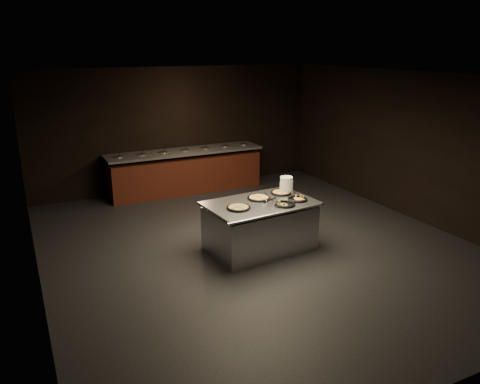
{
  "coord_description": "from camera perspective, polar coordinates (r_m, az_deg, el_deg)",
  "views": [
    {
      "loc": [
        -3.58,
        -6.64,
        3.36
      ],
      "look_at": [
        -0.17,
        0.3,
        0.93
      ],
      "focal_mm": 35.0,
      "sensor_mm": 36.0,
      "label": 1
    }
  ],
  "objects": [
    {
      "name": "serving_counter",
      "position": [
        7.96,
        2.45,
        -4.3
      ],
      "size": [
        1.88,
        1.29,
        0.86
      ],
      "rotation": [
        0.0,
        0.0,
        0.08
      ],
      "color": "silver",
      "rests_on": "ground"
    },
    {
      "name": "pan_cheese_slices_a",
      "position": [
        8.28,
        5.03,
        -0.06
      ],
      "size": [
        0.37,
        0.37,
        0.04
      ],
      "rotation": [
        0.0,
        0.0,
        1.1
      ],
      "color": "black",
      "rests_on": "serving_counter"
    },
    {
      "name": "pan_veggie_slices",
      "position": [
        7.96,
        7.02,
        -0.86
      ],
      "size": [
        0.34,
        0.34,
        0.04
      ],
      "rotation": [
        0.0,
        0.0,
        -0.37
      ],
      "color": "black",
      "rests_on": "serving_counter"
    },
    {
      "name": "pan_cheese_slices_b",
      "position": [
        7.68,
        5.48,
        -1.48
      ],
      "size": [
        0.35,
        0.35,
        0.04
      ],
      "rotation": [
        0.0,
        0.0,
        2.28
      ],
      "color": "black",
      "rests_on": "serving_counter"
    },
    {
      "name": "server_left",
      "position": [
        7.79,
        3.24,
        -0.67
      ],
      "size": [
        0.19,
        0.33,
        0.17
      ],
      "rotation": [
        0.0,
        0.0,
        2.01
      ],
      "color": "silver",
      "rests_on": "serving_counter"
    },
    {
      "name": "server_right",
      "position": [
        7.59,
        4.03,
        -1.22
      ],
      "size": [
        0.3,
        0.23,
        0.17
      ],
      "rotation": [
        0.0,
        0.0,
        -0.58
      ],
      "color": "silver",
      "rests_on": "serving_counter"
    },
    {
      "name": "pan_veggie_whole",
      "position": [
        7.49,
        -0.19,
        -1.9
      ],
      "size": [
        0.39,
        0.39,
        0.04
      ],
      "rotation": [
        0.0,
        0.0,
        0.2
      ],
      "color": "black",
      "rests_on": "serving_counter"
    },
    {
      "name": "plate_stack",
      "position": [
        8.3,
        5.67,
        0.86
      ],
      "size": [
        0.23,
        0.23,
        0.29
      ],
      "primitive_type": "cylinder",
      "color": "silver",
      "rests_on": "serving_counter"
    },
    {
      "name": "salad_bar",
      "position": [
        11.2,
        -6.63,
        2.22
      ],
      "size": [
        3.7,
        0.83,
        1.18
      ],
      "color": "#551F14",
      "rests_on": "ground"
    },
    {
      "name": "room",
      "position": [
        7.78,
        2.08,
        3.25
      ],
      "size": [
        7.02,
        8.02,
        2.92
      ],
      "color": "black",
      "rests_on": "ground"
    },
    {
      "name": "pan_cheese_whole",
      "position": [
        7.97,
        2.31,
        -0.71
      ],
      "size": [
        0.4,
        0.4,
        0.04
      ],
      "rotation": [
        0.0,
        0.0,
        0.35
      ],
      "color": "black",
      "rests_on": "serving_counter"
    }
  ]
}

